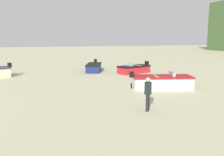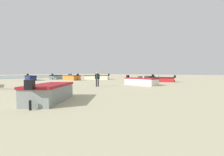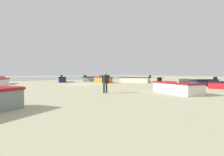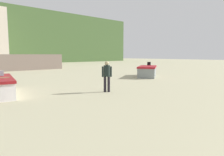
% 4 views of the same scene
% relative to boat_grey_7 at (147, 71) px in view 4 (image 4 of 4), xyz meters
% --- Properties ---
extents(harbor_pier, '(14.66, 2.40, 2.00)m').
position_rel_boat_grey_7_xyz_m(harbor_pier, '(-7.48, 15.91, 0.52)').
color(harbor_pier, '#736257').
rests_on(harbor_pier, ground).
extents(boat_grey_7, '(3.73, 3.12, 1.26)m').
position_rel_boat_grey_7_xyz_m(boat_grey_7, '(0.00, 0.00, 0.00)').
color(boat_grey_7, gray).
rests_on(boat_grey_7, ground).
extents(beach_walker_foreground, '(0.48, 0.47, 1.62)m').
position_rel_boat_grey_7_xyz_m(beach_walker_foreground, '(-7.73, -3.19, 0.48)').
color(beach_walker_foreground, black).
rests_on(beach_walker_foreground, ground).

